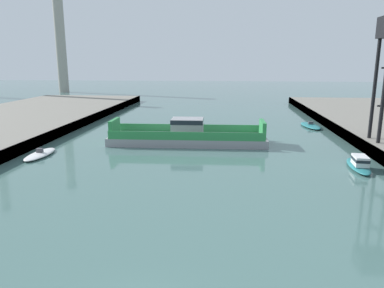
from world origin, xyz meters
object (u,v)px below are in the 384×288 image
at_px(moored_boat_mid_right, 310,126).
at_px(moored_boat_far_left, 359,164).
at_px(smokestack_distant_a, 60,37).
at_px(chain_ferry, 187,136).
at_px(moored_boat_upstream_a, 40,154).

distance_m(moored_boat_mid_right, moored_boat_far_left, 25.45).
bearing_deg(smokestack_distant_a, moored_boat_mid_right, -41.78).
distance_m(chain_ferry, smokestack_distant_a, 100.37).
distance_m(moored_boat_mid_right, smokestack_distant_a, 102.38).
bearing_deg(chain_ferry, moored_boat_upstream_a, -153.22).
distance_m(moored_boat_mid_right, moored_boat_upstream_a, 43.93).
bearing_deg(moored_boat_far_left, moored_boat_mid_right, 88.94).
relative_size(moored_boat_mid_right, moored_boat_upstream_a, 1.17).
height_order(moored_boat_far_left, moored_boat_upstream_a, moored_boat_far_left).
xyz_separation_m(moored_boat_mid_right, moored_boat_upstream_a, (-37.08, -23.55, -0.01)).
distance_m(moored_boat_far_left, smokestack_distant_a, 120.22).
xyz_separation_m(moored_boat_mid_right, moored_boat_far_left, (-0.47, -25.44, 0.31)).
height_order(moored_boat_far_left, smokestack_distant_a, smokestack_distant_a).
relative_size(chain_ferry, smokestack_distant_a, 0.58).
height_order(chain_ferry, moored_boat_mid_right, chain_ferry).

